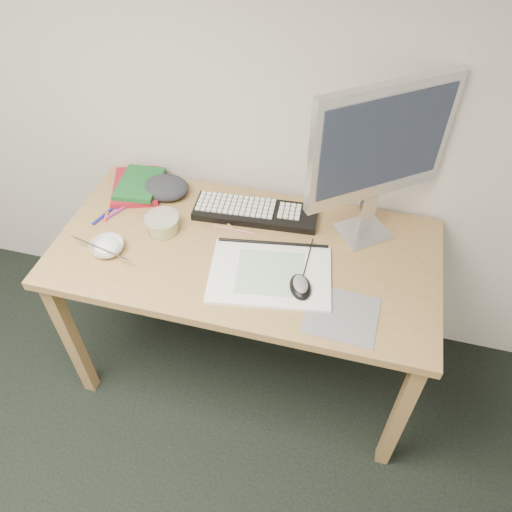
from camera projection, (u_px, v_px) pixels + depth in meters
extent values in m
plane|color=beige|center=(187.00, 49.00, 1.73)|extent=(3.60, 0.00, 3.60)
cube|color=#A3804B|center=(72.00, 340.00, 2.01)|extent=(0.05, 0.05, 0.71)
cube|color=#A3804B|center=(399.00, 416.00, 1.79)|extent=(0.05, 0.05, 0.71)
cube|color=#A3804B|center=(134.00, 240.00, 2.42)|extent=(0.05, 0.05, 0.71)
cube|color=#A3804B|center=(407.00, 292.00, 2.19)|extent=(0.05, 0.05, 0.71)
cube|color=#A3804B|center=(245.00, 253.00, 1.83)|extent=(1.40, 0.70, 0.03)
cube|color=slate|center=(342.00, 315.00, 1.61)|extent=(0.24, 0.22, 0.00)
cube|color=white|center=(270.00, 274.00, 1.73)|extent=(0.46, 0.36, 0.01)
cube|color=black|center=(256.00, 212.00, 1.94)|extent=(0.49, 0.19, 0.03)
cube|color=silver|center=(363.00, 231.00, 1.88)|extent=(0.24, 0.23, 0.01)
cube|color=silver|center=(366.00, 214.00, 1.82)|extent=(0.06, 0.05, 0.17)
cube|color=silver|center=(381.00, 143.00, 1.60)|extent=(0.43, 0.34, 0.42)
cube|color=black|center=(382.00, 141.00, 1.60)|extent=(0.37, 0.29, 0.33)
ellipsoid|color=black|center=(300.00, 284.00, 1.66)|extent=(0.11, 0.13, 0.04)
imported|color=white|center=(107.00, 248.00, 1.80)|extent=(0.13, 0.13, 0.04)
cylinder|color=#BABABD|center=(100.00, 248.00, 1.77)|extent=(0.25, 0.08, 0.02)
cylinder|color=#E6D551|center=(163.00, 224.00, 1.87)|extent=(0.15, 0.15, 0.06)
cube|color=maroon|center=(137.00, 186.00, 2.06)|extent=(0.26, 0.30, 0.02)
cube|color=#165925|center=(140.00, 184.00, 2.04)|extent=(0.18, 0.24, 0.02)
ellipsoid|color=#23252A|center=(166.00, 188.00, 2.02)|extent=(0.16, 0.14, 0.06)
cylinder|color=pink|center=(234.00, 230.00, 1.89)|extent=(0.16, 0.01, 0.01)
cylinder|color=#A38356|center=(243.00, 237.00, 1.86)|extent=(0.16, 0.13, 0.01)
cylinder|color=black|center=(289.00, 252.00, 1.81)|extent=(0.16, 0.04, 0.01)
cylinder|color=#1B1F94|center=(104.00, 215.00, 1.95)|extent=(0.05, 0.12, 0.01)
cylinder|color=orange|center=(108.00, 211.00, 1.96)|extent=(0.04, 0.12, 0.01)
cylinder|color=#842894|center=(116.00, 212.00, 1.96)|extent=(0.07, 0.12, 0.01)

